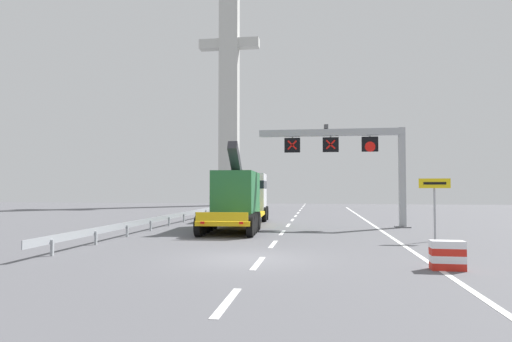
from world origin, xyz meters
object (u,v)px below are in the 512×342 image
(overhead_lane_gantry, at_px, (351,149))
(crash_barrier_striped, at_px, (447,255))
(bridge_pylon_distant, at_px, (229,72))
(heavy_haul_truck_yellow, at_px, (242,196))
(exit_sign_yellow, at_px, (435,194))

(overhead_lane_gantry, height_order, crash_barrier_striped, overhead_lane_gantry)
(bridge_pylon_distant, bearing_deg, crash_barrier_striped, -71.05)
(overhead_lane_gantry, xyz_separation_m, crash_barrier_striped, (1.75, -15.03, -4.67))
(heavy_haul_truck_yellow, relative_size, crash_barrier_striped, 13.95)
(heavy_haul_truck_yellow, bearing_deg, crash_barrier_striped, -59.38)
(exit_sign_yellow, bearing_deg, overhead_lane_gantry, 114.22)
(overhead_lane_gantry, relative_size, bridge_pylon_distant, 0.25)
(heavy_haul_truck_yellow, relative_size, bridge_pylon_distant, 0.36)
(exit_sign_yellow, xyz_separation_m, crash_barrier_striped, (-1.58, -7.64, -1.78))
(heavy_haul_truck_yellow, distance_m, crash_barrier_striped, 17.94)
(crash_barrier_striped, bearing_deg, bridge_pylon_distant, 108.95)
(heavy_haul_truck_yellow, distance_m, bridge_pylon_distant, 39.16)
(overhead_lane_gantry, bearing_deg, crash_barrier_striped, -83.36)
(heavy_haul_truck_yellow, bearing_deg, bridge_pylon_distant, 103.00)
(heavy_haul_truck_yellow, bearing_deg, overhead_lane_gantry, -2.73)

